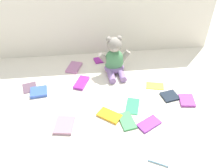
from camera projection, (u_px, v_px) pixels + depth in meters
The scene contains 17 objects.
ground_plane at pixel (107, 87), 1.56m from camera, with size 3.20×3.20×0.00m, color silver.
backdrop_drape at pixel (101, 14), 1.70m from camera, with size 1.67×0.03×0.62m, color silver.
teddy_bear at pixel (114, 60), 1.62m from camera, with size 0.22×0.20×0.27m.
book_case_0 at pixel (127, 121), 1.32m from camera, with size 0.07×0.13×0.01m, color #409253.
book_case_1 at pixel (155, 86), 1.55m from camera, with size 0.07×0.11×0.01m, color yellow.
book_case_2 at pixel (133, 106), 1.41m from camera, with size 0.07×0.14×0.01m, color #2D9B5D.
book_case_3 at pixel (170, 96), 1.47m from camera, with size 0.10×0.09×0.01m, color black.
book_case_4 at pixel (30, 87), 1.54m from camera, with size 0.09×0.10×0.01m, color #5C4454.
book_case_5 at pixel (102, 60), 1.79m from camera, with size 0.07×0.12×0.01m, color purple.
book_case_6 at pixel (187, 100), 1.44m from camera, with size 0.09×0.10×0.02m, color purple.
book_case_7 at pixel (160, 155), 1.15m from camera, with size 0.10×0.10×0.01m, color #8AC1E4.
book_case_8 at pixel (81, 83), 1.57m from camera, with size 0.07×0.13×0.02m, color purple.
book_case_9 at pixel (149, 124), 1.30m from camera, with size 0.07×0.13×0.01m, color purple.
book_case_10 at pixel (74, 67), 1.71m from camera, with size 0.08×0.13×0.02m, color #AE699B.
book_case_11 at pixel (39, 92), 1.50m from camera, with size 0.10×0.10×0.02m, color #385DBE.
book_case_12 at pixel (109, 116), 1.35m from camera, with size 0.07×0.13×0.01m, color orange.
book_case_13 at pixel (64, 125), 1.29m from camera, with size 0.10×0.12×0.02m, color #AA7A90.
Camera 1 is at (-0.10, -1.19, 0.99)m, focal length 38.38 mm.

